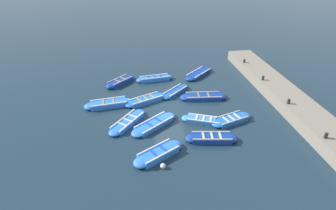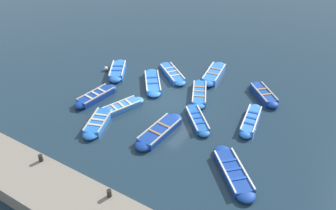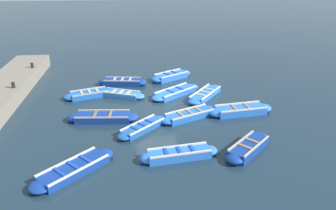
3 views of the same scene
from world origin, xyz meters
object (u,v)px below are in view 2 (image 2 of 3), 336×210
Objects in this scene: boat_broadside at (172,73)px; boat_far_corner at (122,107)px; boat_alongside at (214,74)px; boat_outer_left at (118,71)px; boat_tucked at (153,82)px; bollard_mid_south at (41,158)px; boat_near_quay at (98,122)px; boat_mid_row at (197,120)px; boat_centre at (233,172)px; bollard_mid_north at (109,193)px; buoy_orange_near at (106,69)px; boat_drifting at (160,131)px; boat_outer_right at (251,120)px; boat_end_of_row at (96,96)px; boat_bow_out at (264,94)px; boat_stern_in at (199,94)px.

boat_broadside is 1.05× the size of boat_far_corner.
boat_far_corner is at bearing 154.39° from boat_alongside.
boat_tucked is (-0.05, -3.13, -0.04)m from boat_outer_left.
boat_near_quay is at bearing 4.92° from bollard_mid_south.
boat_mid_row is at bearing -165.79° from boat_alongside.
boat_centre is at bearing -130.50° from boat_mid_row.
boat_outer_left is 6.25m from boat_near_quay.
boat_near_quay is at bearing 174.03° from boat_far_corner.
boat_tucked is 10.28× the size of bollard_mid_north.
boat_tucked is 11.34× the size of buoy_orange_near.
boat_drifting is at bearing -179.37° from boat_alongside.
boat_far_corner is 7.71m from bollard_mid_north.
bollard_mid_north reaches higher than boat_outer_left.
bollard_mid_north is (-7.59, 0.36, 0.93)m from boat_mid_row.
boat_tucked reaches higher than buoy_orange_near.
boat_end_of_row is (-2.68, 9.58, 0.01)m from boat_outer_right.
boat_broadside is at bearing 24.11° from boat_drifting.
boat_far_corner is (-0.05, -2.15, -0.05)m from boat_end_of_row.
boat_bow_out reaches higher than buoy_orange_near.
boat_mid_row is (-4.09, -4.09, -0.01)m from boat_broadside.
boat_centre is 9.71m from boat_alongside.
boat_outer_right is 5.82m from boat_alongside.
boat_end_of_row is (1.71, 10.19, 0.04)m from boat_centre.
boat_outer_left is at bearing 15.25° from boat_end_of_row.
boat_tucked is 1.00× the size of boat_stern_in.
buoy_orange_near is (9.78, 8.41, -0.92)m from bollard_mid_north.
bollard_mid_north reaches higher than boat_tucked.
boat_outer_left is at bearing 73.31° from boat_mid_row.
boat_outer_left is at bearing 41.01° from boat_far_corner.
boat_outer_right is at bearing -19.09° from bollard_mid_north.
boat_centre is 1.03× the size of boat_outer_left.
boat_alongside is at bearing 45.96° from boat_outer_right.
bollard_mid_south is at bearing -179.14° from boat_tucked.
bollard_mid_south reaches higher than boat_near_quay.
buoy_orange_near is (5.09, 12.17, -0.00)m from boat_centre.
boat_outer_right is at bearing -134.04° from boat_alongside.
boat_alongside is 2.94m from boat_stern_in.
boat_drifting is 3.44m from boat_far_corner.
boat_drifting is 5.56m from boat_end_of_row.
boat_bow_out is 0.83× the size of boat_end_of_row.
boat_stern_in is 1.12× the size of boat_far_corner.
bollard_mid_north is at bearing 141.28° from boat_centre.
boat_centre reaches higher than boat_mid_row.
boat_stern_in is 1.08× the size of boat_near_quay.
boat_stern_in is at bearing 23.80° from boat_mid_row.
boat_centre is 4.46m from boat_mid_row.
boat_stern_in is 5.21m from boat_far_corner.
boat_stern_in reaches higher than boat_broadside.
boat_mid_row is at bearing -156.20° from boat_stern_in.
boat_bow_out is 8.14× the size of bollard_mid_south.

